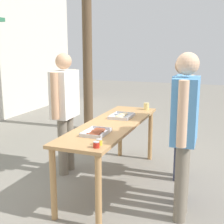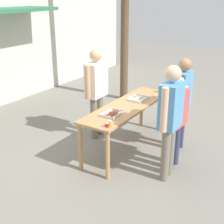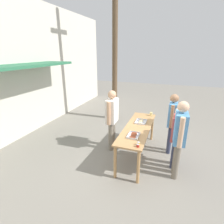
% 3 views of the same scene
% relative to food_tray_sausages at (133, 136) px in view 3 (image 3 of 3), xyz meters
% --- Properties ---
extents(ground_plane, '(24.00, 24.00, 0.00)m').
position_rel_food_tray_sausages_xyz_m(ground_plane, '(0.57, 0.01, -0.88)').
color(ground_plane, gray).
extents(building_facade_back, '(12.00, 1.11, 4.50)m').
position_rel_food_tray_sausages_xyz_m(building_facade_back, '(0.57, 3.99, 1.37)').
color(building_facade_back, beige).
rests_on(building_facade_back, ground).
extents(serving_table, '(2.32, 0.67, 0.87)m').
position_rel_food_tray_sausages_xyz_m(serving_table, '(0.57, 0.01, -0.12)').
color(serving_table, tan).
rests_on(serving_table, ground).
extents(food_tray_sausages, '(0.38, 0.26, 0.04)m').
position_rel_food_tray_sausages_xyz_m(food_tray_sausages, '(0.00, 0.00, 0.00)').
color(food_tray_sausages, silver).
rests_on(food_tray_sausages, serving_table).
extents(food_tray_buns, '(0.39, 0.30, 0.06)m').
position_rel_food_tray_sausages_xyz_m(food_tray_buns, '(0.91, -0.00, 0.01)').
color(food_tray_buns, silver).
rests_on(food_tray_buns, serving_table).
extents(condiment_jar_mustard, '(0.07, 0.07, 0.07)m').
position_rel_food_tray_sausages_xyz_m(condiment_jar_mustard, '(-0.46, -0.21, 0.02)').
color(condiment_jar_mustard, '#B22319').
rests_on(condiment_jar_mustard, serving_table).
extents(condiment_jar_ketchup, '(0.07, 0.07, 0.07)m').
position_rel_food_tray_sausages_xyz_m(condiment_jar_ketchup, '(-0.37, -0.20, 0.02)').
color(condiment_jar_ketchup, gold).
rests_on(condiment_jar_ketchup, serving_table).
extents(beer_cup, '(0.09, 0.09, 0.11)m').
position_rel_food_tray_sausages_xyz_m(beer_cup, '(1.58, -0.20, 0.04)').
color(beer_cup, '#DBC67A').
rests_on(beer_cup, serving_table).
extents(person_server_behind_table, '(0.68, 0.27, 1.79)m').
position_rel_food_tray_sausages_xyz_m(person_server_behind_table, '(0.70, 0.80, 0.17)').
color(person_server_behind_table, '#756B5B').
rests_on(person_server_behind_table, ground).
extents(person_customer_holding_hotdog, '(0.66, 0.27, 1.83)m').
position_rel_food_tray_sausages_xyz_m(person_customer_holding_hotdog, '(0.03, -1.02, 0.21)').
color(person_customer_holding_hotdog, '#756B5B').
rests_on(person_customer_holding_hotdog, ground).
extents(person_customer_with_cup, '(0.54, 0.23, 1.74)m').
position_rel_food_tray_sausages_xyz_m(person_customer_with_cup, '(1.06, -0.83, 0.17)').
color(person_customer_with_cup, '#333851').
rests_on(person_customer_with_cup, ground).
extents(person_customer_waiting_in_line, '(0.62, 0.26, 1.58)m').
position_rel_food_tray_sausages_xyz_m(person_customer_waiting_in_line, '(0.40, -0.97, 0.05)').
color(person_customer_waiting_in_line, '#333851').
rests_on(person_customer_waiting_in_line, ground).
extents(utility_pole, '(1.10, 0.21, 6.57)m').
position_rel_food_tray_sausages_xyz_m(utility_pole, '(3.06, 1.54, 2.49)').
color(utility_pole, brown).
rests_on(utility_pole, ground).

